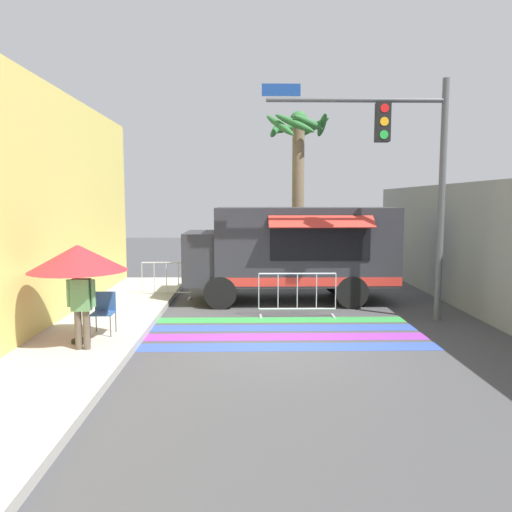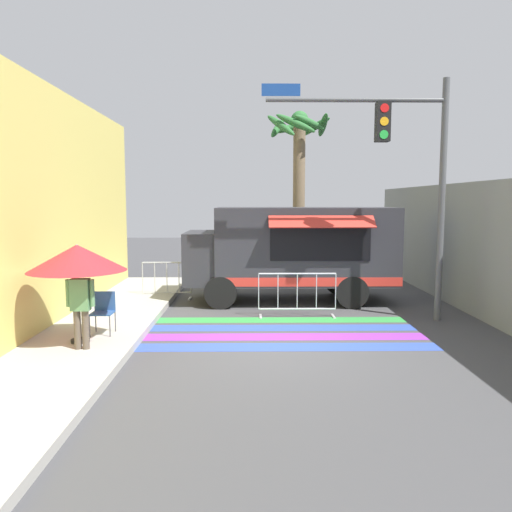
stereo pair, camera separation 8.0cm
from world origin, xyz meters
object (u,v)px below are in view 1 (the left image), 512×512
folding_chair (104,309)px  vendor_person (81,303)px  traffic_signal_pole (406,159)px  barricade_front (297,295)px  palm_tree (298,168)px  barricade_side (166,281)px  patio_umbrella (78,258)px  food_truck (288,248)px

folding_chair → vendor_person: (-0.08, -1.13, 0.36)m
traffic_signal_pole → vendor_person: 7.92m
traffic_signal_pole → barricade_front: size_ratio=2.94×
traffic_signal_pole → palm_tree: bearing=109.4°
barricade_side → palm_tree: size_ratio=0.24×
folding_chair → traffic_signal_pole: bearing=20.5°
folding_chair → barricade_side: (0.59, 4.39, -0.14)m
traffic_signal_pole → folding_chair: (-6.74, -1.69, -3.21)m
palm_tree → patio_umbrella: bearing=-122.0°
barricade_side → palm_tree: 6.20m
folding_chair → barricade_side: bearing=88.8°
folding_chair → barricade_front: (4.23, 2.07, -0.12)m
barricade_front → palm_tree: palm_tree is taller
traffic_signal_pole → food_truck: bearing=136.8°
traffic_signal_pole → palm_tree: palm_tree is taller
barricade_side → traffic_signal_pole: bearing=-23.7°
barricade_side → patio_umbrella: bearing=-99.6°
food_truck → barricade_side: food_truck is taller
traffic_signal_pole → patio_umbrella: 7.69m
food_truck → traffic_signal_pole: 4.24m
traffic_signal_pole → barricade_front: traffic_signal_pole is taller
food_truck → palm_tree: bearing=79.6°
palm_tree → traffic_signal_pole: bearing=-70.6°
vendor_person → folding_chair: bearing=69.2°
patio_umbrella → vendor_person: patio_umbrella is taller
traffic_signal_pole → palm_tree: 6.01m
traffic_signal_pole → barricade_front: (-2.52, 0.38, -3.33)m
patio_umbrella → folding_chair: patio_umbrella is taller
barricade_side → barricade_front: bearing=-32.6°
vendor_person → food_truck: bearing=34.3°
barricade_front → barricade_side: size_ratio=1.34×
palm_tree → vendor_person: bearing=-119.7°
patio_umbrella → barricade_side: (0.86, 5.07, -1.27)m
food_truck → traffic_signal_pole: (2.58, -2.42, 2.33)m
patio_umbrella → vendor_person: bearing=-67.6°
vendor_person → palm_tree: bearing=43.6°
patio_umbrella → palm_tree: 9.73m
patio_umbrella → folding_chair: bearing=68.5°
vendor_person → barricade_side: bearing=66.3°
food_truck → vendor_person: size_ratio=3.81×
vendor_person → barricade_front: (4.31, 3.19, -0.48)m
barricade_front → barricade_side: bearing=147.4°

